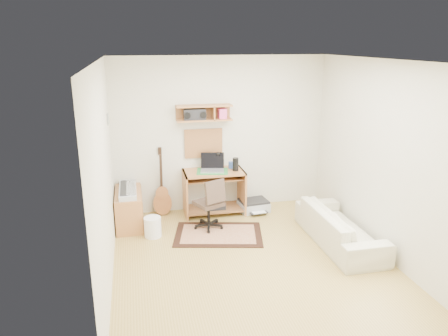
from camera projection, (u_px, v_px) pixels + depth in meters
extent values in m
cube|color=tan|center=(252.00, 262.00, 5.66)|extent=(3.60, 4.00, 0.01)
cube|color=white|center=(256.00, 60.00, 4.91)|extent=(3.60, 4.00, 0.01)
cube|color=beige|center=(221.00, 135.00, 7.16)|extent=(3.60, 0.01, 2.60)
cube|color=beige|center=(104.00, 177.00, 4.92)|extent=(0.01, 4.00, 2.60)
cube|color=beige|center=(384.00, 160.00, 5.65)|extent=(0.01, 4.00, 2.60)
cube|color=#B4743F|center=(204.00, 113.00, 6.86)|extent=(0.90, 0.25, 0.26)
cube|color=tan|center=(204.00, 143.00, 7.11)|extent=(0.64, 0.03, 0.49)
cube|color=#4C8CBF|center=(108.00, 119.00, 6.20)|extent=(0.02, 0.20, 0.15)
cylinder|color=black|center=(236.00, 164.00, 7.02)|extent=(0.10, 0.10, 0.22)
cylinder|color=#325097|center=(231.00, 165.00, 7.16)|extent=(0.08, 0.08, 0.11)
cube|color=black|center=(195.00, 114.00, 6.83)|extent=(0.35, 0.16, 0.18)
cube|color=tan|center=(218.00, 234.00, 6.43)|extent=(1.46, 1.13, 0.02)
cube|color=#B4743F|center=(129.00, 208.00, 6.71)|extent=(0.40, 0.90, 0.55)
cube|color=#B2B5BA|center=(128.00, 190.00, 6.62)|extent=(0.26, 0.83, 0.07)
cylinder|color=white|center=(153.00, 227.00, 6.33)|extent=(0.30, 0.30, 0.31)
cube|color=#A5A8AA|center=(254.00, 206.00, 7.31)|extent=(0.52, 0.43, 0.18)
imported|color=beige|center=(340.00, 221.00, 6.08)|extent=(0.51, 1.74, 0.68)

